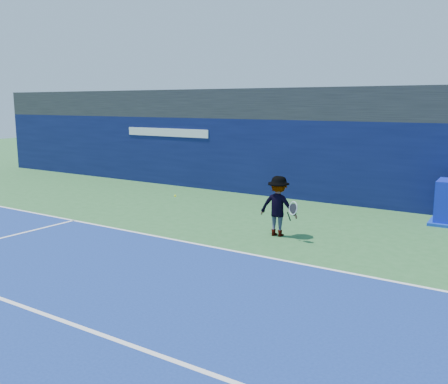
% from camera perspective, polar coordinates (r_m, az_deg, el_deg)
% --- Properties ---
extents(ground, '(80.00, 80.00, 0.00)m').
position_cam_1_polar(ground, '(10.81, -11.85, -9.74)').
color(ground, '#2E6631').
rests_on(ground, ground).
extents(baseline, '(24.00, 0.10, 0.01)m').
position_cam_1_polar(baseline, '(12.98, -2.39, -6.09)').
color(baseline, white).
rests_on(baseline, ground).
extents(service_line, '(24.00, 0.10, 0.01)m').
position_cam_1_polar(service_line, '(9.62, -20.52, -12.71)').
color(service_line, white).
rests_on(service_line, ground).
extents(stadium_band, '(36.00, 3.00, 1.20)m').
position_cam_1_polar(stadium_band, '(19.98, 12.13, 9.83)').
color(stadium_band, black).
rests_on(stadium_band, back_wall_assembly).
extents(back_wall_assembly, '(36.00, 1.03, 3.00)m').
position_cam_1_polar(back_wall_assembly, '(19.17, 10.79, 3.58)').
color(back_wall_assembly, '#0B113E').
rests_on(back_wall_assembly, ground).
extents(tennis_player, '(1.31, 0.74, 1.67)m').
position_cam_1_polar(tennis_player, '(13.81, 6.23, -1.61)').
color(tennis_player, silver).
rests_on(tennis_player, ground).
extents(tennis_ball, '(0.07, 0.07, 0.07)m').
position_cam_1_polar(tennis_ball, '(14.95, -5.60, -0.44)').
color(tennis_ball, '#CADF18').
rests_on(tennis_ball, ground).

